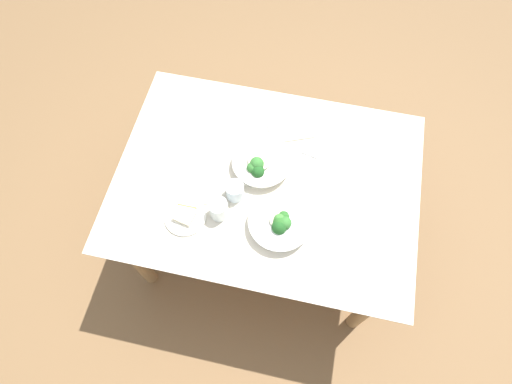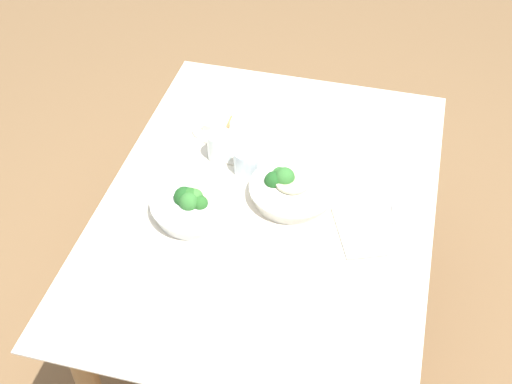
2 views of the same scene
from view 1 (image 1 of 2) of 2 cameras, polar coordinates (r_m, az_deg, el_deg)
name	(u,v)px [view 1 (image 1 of 2)]	position (r m, az deg, el deg)	size (l,w,h in m)	color
ground_plane	(264,234)	(2.62, 1.07, -5.60)	(6.00, 6.00, 0.00)	brown
dining_table	(266,190)	(2.07, 1.36, 0.30)	(1.39, 1.02, 0.71)	beige
broccoli_bowl_far	(280,223)	(1.85, 3.17, -4.14)	(0.27, 0.27, 0.09)	white
broccoli_bowl_near	(261,164)	(1.98, 0.61, 3.73)	(0.27, 0.27, 0.10)	silver
bread_side_plate	(185,216)	(1.92, -9.35, -3.15)	(0.19, 0.19, 0.04)	silver
water_glass_center	(219,209)	(1.87, -4.98, -2.26)	(0.08, 0.08, 0.10)	silver
water_glass_side	(235,191)	(1.91, -2.81, 0.17)	(0.08, 0.08, 0.08)	silver
fork_by_far_bowl	(310,155)	(2.06, 7.15, 4.88)	(0.09, 0.03, 0.00)	#B7B7BC
fork_by_near_bowl	(274,111)	(2.19, 2.35, 10.62)	(0.10, 0.03, 0.00)	#B7B7BC
table_knife_left	(190,183)	(1.99, -8.75, 1.20)	(0.18, 0.01, 0.00)	#B7B7BC
napkin_folded_upper	(290,130)	(2.12, 4.57, 8.13)	(0.21, 0.12, 0.01)	#B1A997
napkin_folded_lower	(211,190)	(1.96, -5.92, 0.20)	(0.20, 0.15, 0.01)	#B1A997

